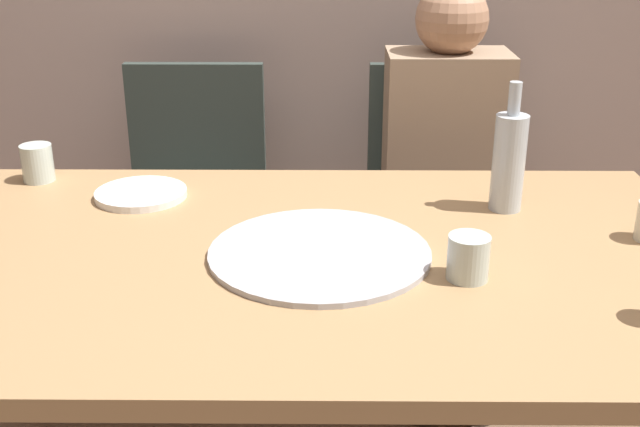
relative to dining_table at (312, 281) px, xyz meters
The scene contains 9 objects.
dining_table is the anchor object (origin of this frame).
pizza_tray 0.08m from the dining_table, 50.44° to the right, with size 0.44×0.44×0.01m, color #ADADB2.
wine_bottle 0.53m from the dining_table, 28.36° to the left, with size 0.07×0.07×0.29m.
tumbler_near 0.33m from the dining_table, 21.69° to the right, with size 0.08×0.08×0.09m, color #B7C6BC.
short_glass 0.82m from the dining_table, 148.93° to the left, with size 0.08×0.08×0.09m, color #B7C6BC.
plate_stack 0.52m from the dining_table, 143.65° to the left, with size 0.22×0.22×0.02m, color white.
chair_left 1.00m from the dining_table, 113.45° to the left, with size 0.44×0.44×0.90m.
chair_right 0.99m from the dining_table, 66.91° to the left, with size 0.44×0.44×0.90m.
guest_in_sweater 0.85m from the dining_table, 62.88° to the left, with size 0.36×0.56×1.17m.
Camera 1 is at (0.03, -1.44, 1.39)m, focal length 44.08 mm.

